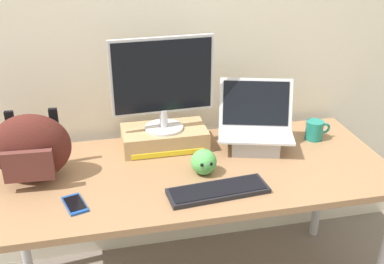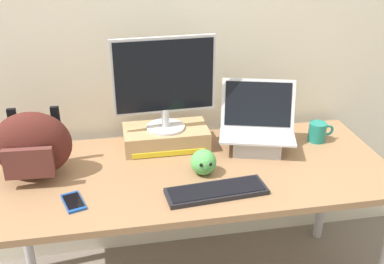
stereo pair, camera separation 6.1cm
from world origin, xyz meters
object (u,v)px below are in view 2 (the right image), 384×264
(cell_phone, at_px, (73,202))
(toner_box_yellow, at_px, (166,137))
(open_laptop, at_px, (257,135))
(coffee_mug, at_px, (318,132))
(messenger_backpack, at_px, (32,145))
(external_keyboard, at_px, (216,191))
(plush_toy, at_px, (203,162))
(desktop_monitor, at_px, (164,82))

(cell_phone, bearing_deg, toner_box_yellow, 27.96)
(open_laptop, height_order, cell_phone, open_laptop)
(coffee_mug, xyz_separation_m, cell_phone, (-1.17, -0.34, -0.04))
(messenger_backpack, bearing_deg, cell_phone, -53.67)
(external_keyboard, distance_m, cell_phone, 0.57)
(toner_box_yellow, height_order, open_laptop, open_laptop)
(toner_box_yellow, xyz_separation_m, plush_toy, (0.13, -0.29, 0.01))
(toner_box_yellow, distance_m, desktop_monitor, 0.28)
(cell_phone, bearing_deg, messenger_backpack, 106.50)
(messenger_backpack, bearing_deg, toner_box_yellow, 18.90)
(messenger_backpack, relative_size, coffee_mug, 2.64)
(open_laptop, bearing_deg, plush_toy, -132.11)
(open_laptop, relative_size, plush_toy, 3.57)
(open_laptop, bearing_deg, external_keyboard, -112.45)
(toner_box_yellow, relative_size, plush_toy, 3.57)
(plush_toy, bearing_deg, desktop_monitor, 113.65)
(toner_box_yellow, distance_m, open_laptop, 0.44)
(toner_box_yellow, bearing_deg, cell_phone, -135.20)
(external_keyboard, bearing_deg, messenger_backpack, 153.78)
(external_keyboard, height_order, messenger_backpack, messenger_backpack)
(external_keyboard, bearing_deg, toner_box_yellow, 102.90)
(external_keyboard, relative_size, cell_phone, 2.79)
(desktop_monitor, distance_m, messenger_backpack, 0.64)
(plush_toy, bearing_deg, external_keyboard, -83.23)
(open_laptop, xyz_separation_m, external_keyboard, (-0.28, -0.35, -0.06))
(desktop_monitor, distance_m, cell_phone, 0.68)
(desktop_monitor, xyz_separation_m, external_keyboard, (0.15, -0.45, -0.32))
(plush_toy, bearing_deg, cell_phone, -166.57)
(open_laptop, relative_size, cell_phone, 2.67)
(cell_phone, distance_m, plush_toy, 0.56)
(messenger_backpack, bearing_deg, open_laptop, 6.70)
(plush_toy, bearing_deg, open_laptop, 32.03)
(toner_box_yellow, height_order, external_keyboard, toner_box_yellow)
(toner_box_yellow, relative_size, messenger_backpack, 1.19)
(external_keyboard, bearing_deg, open_laptop, 46.84)
(open_laptop, bearing_deg, cell_phone, -143.59)
(toner_box_yellow, distance_m, external_keyboard, 0.48)
(desktop_monitor, height_order, cell_phone, desktop_monitor)
(plush_toy, bearing_deg, coffee_mug, 18.64)
(messenger_backpack, height_order, cell_phone, messenger_backpack)
(coffee_mug, height_order, plush_toy, plush_toy)
(open_laptop, distance_m, cell_phone, 0.90)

